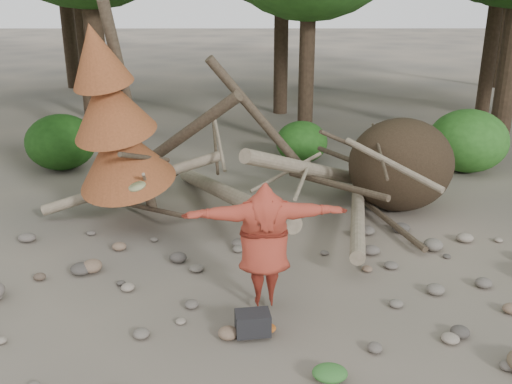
{
  "coord_description": "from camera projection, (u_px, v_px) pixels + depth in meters",
  "views": [
    {
      "loc": [
        -0.48,
        -7.14,
        4.53
      ],
      "look_at": [
        -0.46,
        1.5,
        1.4
      ],
      "focal_mm": 40.0,
      "sensor_mm": 36.0,
      "label": 1
    }
  ],
  "objects": [
    {
      "name": "ground",
      "position": [
        288.0,
        318.0,
        8.26
      ],
      "size": [
        120.0,
        120.0,
        0.0
      ],
      "primitive_type": "plane",
      "color": "#514C44",
      "rests_on": "ground"
    },
    {
      "name": "deadfall_pile",
      "position": [
        374.0,
        168.0,
        11.93
      ],
      "size": [
        8.55,
        5.24,
        3.3
      ],
      "color": "#332619",
      "rests_on": "ground"
    },
    {
      "name": "dead_conifer",
      "position": [
        114.0,
        123.0,
        10.7
      ],
      "size": [
        2.06,
        2.16,
        4.35
      ],
      "color": "#4C3F30",
      "rests_on": "ground"
    },
    {
      "name": "bush_left",
      "position": [
        61.0,
        142.0,
        14.77
      ],
      "size": [
        1.8,
        1.8,
        1.44
      ],
      "primitive_type": "ellipsoid",
      "color": "#1C4913",
      "rests_on": "ground"
    },
    {
      "name": "bush_mid",
      "position": [
        302.0,
        142.0,
        15.41
      ],
      "size": [
        1.4,
        1.4,
        1.12
      ],
      "primitive_type": "ellipsoid",
      "color": "#255D1B",
      "rests_on": "ground"
    },
    {
      "name": "bush_right",
      "position": [
        468.0,
        141.0,
        14.58
      ],
      "size": [
        2.0,
        2.0,
        1.6
      ],
      "primitive_type": "ellipsoid",
      "color": "#2F6E22",
      "rests_on": "ground"
    },
    {
      "name": "frisbee_thrower",
      "position": [
        264.0,
        244.0,
        8.21
      ],
      "size": [
        3.17,
        0.82,
        1.89
      ],
      "color": "#9A3222",
      "rests_on": "ground"
    },
    {
      "name": "backpack",
      "position": [
        253.0,
        327.0,
        7.77
      ],
      "size": [
        0.51,
        0.38,
        0.31
      ],
      "primitive_type": "cube",
      "rotation": [
        0.0,
        0.0,
        0.14
      ],
      "color": "black",
      "rests_on": "ground"
    },
    {
      "name": "cloth_green",
      "position": [
        330.0,
        376.0,
        6.89
      ],
      "size": [
        0.43,
        0.36,
        0.16
      ],
      "primitive_type": "ellipsoid",
      "color": "#30692A",
      "rests_on": "ground"
    },
    {
      "name": "cloth_orange",
      "position": [
        265.0,
        331.0,
        7.84
      ],
      "size": [
        0.3,
        0.24,
        0.11
      ],
      "primitive_type": "ellipsoid",
      "color": "#A0501B",
      "rests_on": "ground"
    }
  ]
}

